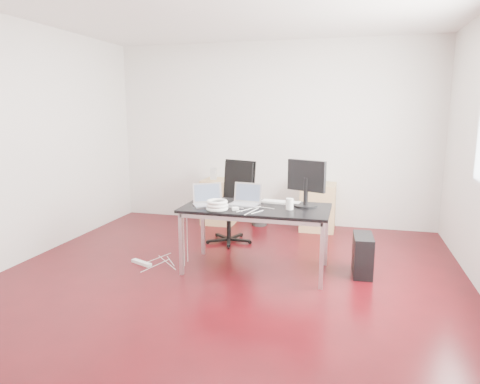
% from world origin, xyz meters
% --- Properties ---
extents(room_shell, '(5.00, 5.00, 5.00)m').
position_xyz_m(room_shell, '(0.04, 0.00, 1.40)').
color(room_shell, '#36060A').
rests_on(room_shell, ground).
extents(desk, '(1.60, 0.80, 0.73)m').
position_xyz_m(desk, '(0.23, 0.37, 0.68)').
color(desk, black).
rests_on(desk, ground).
extents(office_chair, '(0.61, 0.63, 1.08)m').
position_xyz_m(office_chair, '(-0.32, 1.37, 0.61)').
color(office_chair, black).
rests_on(office_chair, ground).
extents(filing_cabinet_left, '(0.50, 0.50, 0.70)m').
position_xyz_m(filing_cabinet_left, '(-0.78, 2.23, 0.35)').
color(filing_cabinet_left, tan).
rests_on(filing_cabinet_left, ground).
extents(filing_cabinet_right, '(0.50, 0.50, 0.70)m').
position_xyz_m(filing_cabinet_right, '(0.76, 2.23, 0.35)').
color(filing_cabinet_right, tan).
rests_on(filing_cabinet_right, ground).
extents(pc_tower, '(0.23, 0.46, 0.44)m').
position_xyz_m(pc_tower, '(1.39, 0.54, 0.22)').
color(pc_tower, black).
rests_on(pc_tower, ground).
extents(wastebasket, '(0.29, 0.29, 0.28)m').
position_xyz_m(wastebasket, '(-0.13, 2.25, 0.14)').
color(wastebasket, black).
rests_on(wastebasket, ground).
extents(power_strip, '(0.30, 0.17, 0.04)m').
position_xyz_m(power_strip, '(-1.10, 0.20, 0.02)').
color(power_strip, white).
rests_on(power_strip, ground).
extents(laptop_left, '(0.41, 0.39, 0.23)m').
position_xyz_m(laptop_left, '(-0.31, 0.33, 0.79)').
color(laptop_left, silver).
rests_on(laptop_left, desk).
extents(laptop_right, '(0.36, 0.30, 0.23)m').
position_xyz_m(laptop_right, '(0.09, 0.45, 0.79)').
color(laptop_right, silver).
rests_on(laptop_right, desk).
extents(monitor, '(0.43, 0.26, 0.51)m').
position_xyz_m(monitor, '(0.75, 0.54, 1.01)').
color(monitor, black).
rests_on(monitor, desk).
extents(keyboard, '(0.45, 0.18, 0.02)m').
position_xyz_m(keyboard, '(0.46, 0.62, 0.74)').
color(keyboard, white).
rests_on(keyboard, desk).
extents(cup_white, '(0.10, 0.10, 0.12)m').
position_xyz_m(cup_white, '(0.60, 0.33, 0.79)').
color(cup_white, white).
rests_on(cup_white, desk).
extents(cup_brown, '(0.09, 0.09, 0.10)m').
position_xyz_m(cup_brown, '(0.59, 0.37, 0.78)').
color(cup_brown, brown).
rests_on(cup_brown, desk).
extents(cable_coil, '(0.24, 0.24, 0.11)m').
position_xyz_m(cable_coil, '(-0.14, 0.11, 0.78)').
color(cable_coil, white).
rests_on(cable_coil, desk).
extents(power_adapter, '(0.09, 0.09, 0.03)m').
position_xyz_m(power_adapter, '(0.05, 0.16, 0.74)').
color(power_adapter, white).
rests_on(power_adapter, desk).
extents(speaker, '(0.10, 0.09, 0.18)m').
position_xyz_m(speaker, '(-0.87, 2.21, 0.79)').
color(speaker, '#9E9E9E').
rests_on(speaker, filing_cabinet_left).
extents(navy_garment, '(0.32, 0.27, 0.09)m').
position_xyz_m(navy_garment, '(0.69, 2.20, 0.74)').
color(navy_garment, black).
rests_on(navy_garment, filing_cabinet_right).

